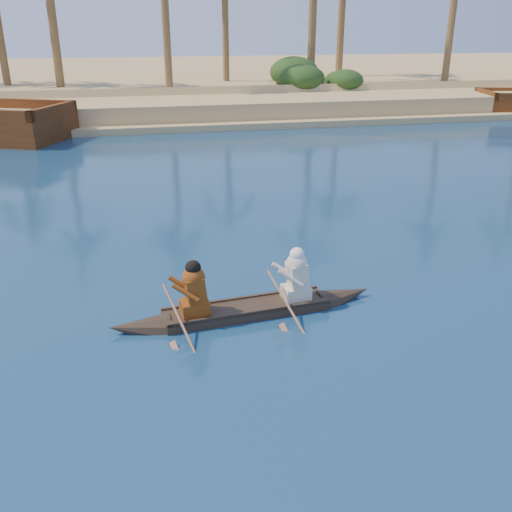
{
  "coord_description": "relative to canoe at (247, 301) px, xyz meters",
  "views": [
    {
      "loc": [
        -2.27,
        -9.07,
        5.51
      ],
      "look_at": [
        0.15,
        1.85,
        0.93
      ],
      "focal_mm": 40.0,
      "sensor_mm": 36.0,
      "label": 1
    }
  ],
  "objects": [
    {
      "name": "sandy_embankment",
      "position": [
        0.23,
        45.84,
        0.24
      ],
      "size": [
        150.0,
        51.0,
        1.5
      ],
      "color": "tan",
      "rests_on": "ground"
    },
    {
      "name": "canoe",
      "position": [
        0.0,
        0.0,
        0.0
      ],
      "size": [
        5.57,
        1.29,
        1.52
      ],
      "rotation": [
        0.0,
        0.0,
        0.1
      ],
      "color": "#33291C",
      "rests_on": "ground"
    },
    {
      "name": "ground",
      "position": [
        0.23,
        -1.04,
        -0.29
      ],
      "size": [
        160.0,
        160.0,
        0.0
      ],
      "primitive_type": "plane",
      "color": "navy",
      "rests_on": "ground"
    },
    {
      "name": "shrub_cluster",
      "position": [
        0.23,
        30.46,
        0.91
      ],
      "size": [
        100.0,
        6.0,
        2.4
      ],
      "primitive_type": null,
      "color": "#1D3F17",
      "rests_on": "ground"
    }
  ]
}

